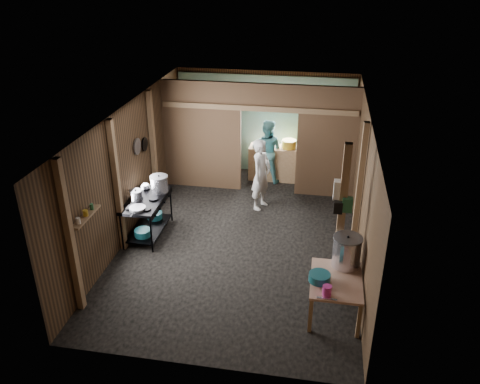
% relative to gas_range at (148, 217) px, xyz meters
% --- Properties ---
extents(floor, '(4.50, 7.00, 0.00)m').
position_rel_gas_range_xyz_m(floor, '(1.88, 0.23, -0.40)').
color(floor, black).
rests_on(floor, ground).
extents(ceiling, '(4.50, 7.00, 0.00)m').
position_rel_gas_range_xyz_m(ceiling, '(1.88, 0.23, 2.20)').
color(ceiling, '#494745').
rests_on(ceiling, ground).
extents(wall_back, '(4.50, 0.00, 2.60)m').
position_rel_gas_range_xyz_m(wall_back, '(1.88, 3.73, 0.90)').
color(wall_back, '#503620').
rests_on(wall_back, ground).
extents(wall_front, '(4.50, 0.00, 2.60)m').
position_rel_gas_range_xyz_m(wall_front, '(1.88, -3.27, 0.90)').
color(wall_front, '#503620').
rests_on(wall_front, ground).
extents(wall_left, '(0.00, 7.00, 2.60)m').
position_rel_gas_range_xyz_m(wall_left, '(-0.37, 0.23, 0.90)').
color(wall_left, '#503620').
rests_on(wall_left, ground).
extents(wall_right, '(0.00, 7.00, 2.60)m').
position_rel_gas_range_xyz_m(wall_right, '(4.13, 0.23, 0.90)').
color(wall_right, '#503620').
rests_on(wall_right, ground).
extents(partition_left, '(1.85, 0.10, 2.60)m').
position_rel_gas_range_xyz_m(partition_left, '(0.55, 2.43, 0.90)').
color(partition_left, brown).
rests_on(partition_left, floor).
extents(partition_right, '(1.35, 0.10, 2.60)m').
position_rel_gas_range_xyz_m(partition_right, '(3.46, 2.43, 0.90)').
color(partition_right, brown).
rests_on(partition_right, floor).
extents(partition_header, '(1.30, 0.10, 0.60)m').
position_rel_gas_range_xyz_m(partition_header, '(2.13, 2.43, 1.90)').
color(partition_header, brown).
rests_on(partition_header, wall_back).
extents(turquoise_panel, '(4.40, 0.06, 2.50)m').
position_rel_gas_range_xyz_m(turquoise_panel, '(1.88, 3.67, 0.85)').
color(turquoise_panel, '#71AAA3').
rests_on(turquoise_panel, wall_back).
extents(back_counter, '(1.20, 0.50, 0.85)m').
position_rel_gas_range_xyz_m(back_counter, '(2.18, 3.18, 0.02)').
color(back_counter, '#8D704F').
rests_on(back_counter, floor).
extents(wall_clock, '(0.20, 0.03, 0.20)m').
position_rel_gas_range_xyz_m(wall_clock, '(2.13, 3.63, 1.50)').
color(wall_clock, beige).
rests_on(wall_clock, wall_back).
extents(post_left_a, '(0.10, 0.12, 2.60)m').
position_rel_gas_range_xyz_m(post_left_a, '(-0.30, -2.37, 0.90)').
color(post_left_a, '#8D704F').
rests_on(post_left_a, floor).
extents(post_left_b, '(0.10, 0.12, 2.60)m').
position_rel_gas_range_xyz_m(post_left_b, '(-0.30, -0.57, 0.90)').
color(post_left_b, '#8D704F').
rests_on(post_left_b, floor).
extents(post_left_c, '(0.10, 0.12, 2.60)m').
position_rel_gas_range_xyz_m(post_left_c, '(-0.30, 1.43, 0.90)').
color(post_left_c, '#8D704F').
rests_on(post_left_c, floor).
extents(post_right, '(0.10, 0.12, 2.60)m').
position_rel_gas_range_xyz_m(post_right, '(4.06, 0.03, 0.90)').
color(post_right, '#8D704F').
rests_on(post_right, floor).
extents(post_free, '(0.12, 0.12, 2.60)m').
position_rel_gas_range_xyz_m(post_free, '(3.73, -1.07, 0.90)').
color(post_free, '#8D704F').
rests_on(post_free, floor).
extents(cross_beam, '(4.40, 0.12, 0.12)m').
position_rel_gas_range_xyz_m(cross_beam, '(1.88, 2.38, 1.65)').
color(cross_beam, '#8D704F').
rests_on(cross_beam, wall_left).
extents(pan_lid_big, '(0.03, 0.34, 0.34)m').
position_rel_gas_range_xyz_m(pan_lid_big, '(-0.33, 0.63, 1.25)').
color(pan_lid_big, slate).
rests_on(pan_lid_big, wall_left).
extents(pan_lid_small, '(0.03, 0.30, 0.30)m').
position_rel_gas_range_xyz_m(pan_lid_small, '(-0.33, 1.03, 1.15)').
color(pan_lid_small, black).
rests_on(pan_lid_small, wall_left).
extents(wall_shelf, '(0.14, 0.80, 0.03)m').
position_rel_gas_range_xyz_m(wall_shelf, '(-0.27, -1.87, 1.00)').
color(wall_shelf, '#8D704F').
rests_on(wall_shelf, wall_left).
extents(jar_white, '(0.07, 0.07, 0.10)m').
position_rel_gas_range_xyz_m(jar_white, '(-0.27, -2.12, 1.06)').
color(jar_white, beige).
rests_on(jar_white, wall_shelf).
extents(jar_yellow, '(0.08, 0.08, 0.10)m').
position_rel_gas_range_xyz_m(jar_yellow, '(-0.27, -1.87, 1.06)').
color(jar_yellow, '#B99024').
rests_on(jar_yellow, wall_shelf).
extents(jar_green, '(0.06, 0.06, 0.10)m').
position_rel_gas_range_xyz_m(jar_green, '(-0.27, -1.65, 1.06)').
color(jar_green, '#245F39').
rests_on(jar_green, wall_shelf).
extents(bag_white, '(0.22, 0.15, 0.32)m').
position_rel_gas_range_xyz_m(bag_white, '(3.68, -0.99, 1.38)').
color(bag_white, beige).
rests_on(bag_white, post_free).
extents(bag_green, '(0.16, 0.12, 0.24)m').
position_rel_gas_range_xyz_m(bag_green, '(3.80, -1.13, 1.20)').
color(bag_green, '#245F39').
rests_on(bag_green, post_free).
extents(bag_black, '(0.14, 0.10, 0.20)m').
position_rel_gas_range_xyz_m(bag_black, '(3.66, -1.15, 1.15)').
color(bag_black, black).
rests_on(bag_black, post_free).
extents(gas_range, '(0.70, 1.37, 0.81)m').
position_rel_gas_range_xyz_m(gas_range, '(0.00, 0.00, 0.00)').
color(gas_range, black).
rests_on(gas_range, floor).
extents(prep_table, '(0.79, 1.08, 0.64)m').
position_rel_gas_range_xyz_m(prep_table, '(3.71, -1.80, -0.08)').
color(prep_table, tan).
rests_on(prep_table, floor).
extents(stove_pot_large, '(0.41, 0.41, 0.36)m').
position_rel_gas_range_xyz_m(stove_pot_large, '(0.17, 0.36, 0.56)').
color(stove_pot_large, silver).
rests_on(stove_pot_large, gas_range).
extents(stove_pot_med, '(0.26, 0.26, 0.22)m').
position_rel_gas_range_xyz_m(stove_pot_med, '(-0.17, -0.07, 0.49)').
color(stove_pot_med, silver).
rests_on(stove_pot_med, gas_range).
extents(stove_saucepan, '(0.21, 0.21, 0.10)m').
position_rel_gas_range_xyz_m(stove_saucepan, '(-0.17, 0.42, 0.46)').
color(stove_saucepan, silver).
rests_on(stove_saucepan, gas_range).
extents(frying_pan, '(0.31, 0.53, 0.07)m').
position_rel_gas_range_xyz_m(frying_pan, '(0.00, -0.45, 0.43)').
color(frying_pan, slate).
rests_on(frying_pan, gas_range).
extents(blue_tub_front, '(0.33, 0.33, 0.13)m').
position_rel_gas_range_xyz_m(blue_tub_front, '(0.00, -0.32, -0.18)').
color(blue_tub_front, '#15515B').
rests_on(blue_tub_front, gas_range).
extents(blue_tub_back, '(0.32, 0.32, 0.13)m').
position_rel_gas_range_xyz_m(blue_tub_back, '(0.00, 0.39, -0.18)').
color(blue_tub_back, '#15515B').
rests_on(blue_tub_back, gas_range).
extents(stock_pot, '(0.58, 0.58, 0.54)m').
position_rel_gas_range_xyz_m(stock_pot, '(3.85, -1.39, 0.49)').
color(stock_pot, silver).
rests_on(stock_pot, prep_table).
extents(wash_basin, '(0.44, 0.44, 0.13)m').
position_rel_gas_range_xyz_m(wash_basin, '(3.45, -1.88, 0.30)').
color(wash_basin, '#15515B').
rests_on(wash_basin, prep_table).
extents(pink_bucket, '(0.18, 0.18, 0.16)m').
position_rel_gas_range_xyz_m(pink_bucket, '(3.57, -2.22, 0.32)').
color(pink_bucket, '#BE2F8C').
rests_on(pink_bucket, prep_table).
extents(knife, '(0.30, 0.05, 0.01)m').
position_rel_gas_range_xyz_m(knife, '(3.57, -2.31, 0.24)').
color(knife, silver).
rests_on(knife, prep_table).
extents(yellow_tub, '(0.36, 0.36, 0.20)m').
position_rel_gas_range_xyz_m(yellow_tub, '(2.55, 3.18, 0.55)').
color(yellow_tub, '#B99024').
rests_on(yellow_tub, back_counter).
extents(red_cup, '(0.13, 0.13, 0.16)m').
position_rel_gas_range_xyz_m(red_cup, '(1.85, 3.18, 0.52)').
color(red_cup, '#A90C2D').
rests_on(red_cup, back_counter).
extents(cook, '(0.57, 0.68, 1.60)m').
position_rel_gas_range_xyz_m(cook, '(2.08, 1.57, 0.40)').
color(cook, silver).
rests_on(cook, floor).
extents(worker_back, '(0.84, 0.69, 1.58)m').
position_rel_gas_range_xyz_m(worker_back, '(2.03, 3.03, 0.39)').
color(worker_back, teal).
rests_on(worker_back, floor).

